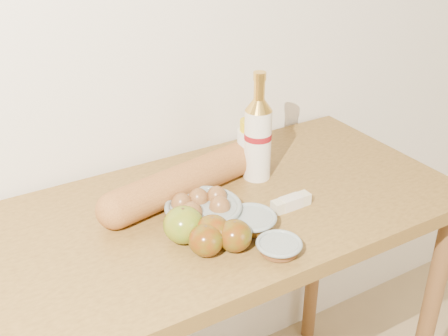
{
  "coord_description": "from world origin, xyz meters",
  "views": [
    {
      "loc": [
        -0.57,
        0.19,
        1.62
      ],
      "look_at": [
        0.0,
        1.15,
        1.02
      ],
      "focal_mm": 45.0,
      "sensor_mm": 36.0,
      "label": 1
    }
  ],
  "objects_px": {
    "table": "(218,249)",
    "bourbon_bottle": "(258,137)",
    "baguette": "(191,179)",
    "egg_bowl": "(203,209)",
    "cream_bottle": "(251,148)"
  },
  "relations": [
    {
      "from": "bourbon_bottle",
      "to": "cream_bottle",
      "type": "distance_m",
      "value": 0.06
    },
    {
      "from": "egg_bowl",
      "to": "baguette",
      "type": "height_order",
      "value": "baguette"
    },
    {
      "from": "cream_bottle",
      "to": "egg_bowl",
      "type": "distance_m",
      "value": 0.27
    },
    {
      "from": "baguette",
      "to": "cream_bottle",
      "type": "bearing_deg",
      "value": -3.37
    },
    {
      "from": "table",
      "to": "bourbon_bottle",
      "type": "bearing_deg",
      "value": 25.0
    },
    {
      "from": "egg_bowl",
      "to": "baguette",
      "type": "distance_m",
      "value": 0.12
    },
    {
      "from": "bourbon_bottle",
      "to": "egg_bowl",
      "type": "height_order",
      "value": "bourbon_bottle"
    },
    {
      "from": "bourbon_bottle",
      "to": "table",
      "type": "bearing_deg",
      "value": -172.72
    },
    {
      "from": "egg_bowl",
      "to": "cream_bottle",
      "type": "bearing_deg",
      "value": 32.0
    },
    {
      "from": "egg_bowl",
      "to": "baguette",
      "type": "relative_size",
      "value": 0.39
    },
    {
      "from": "table",
      "to": "egg_bowl",
      "type": "xyz_separation_m",
      "value": [
        -0.05,
        -0.03,
        0.15
      ]
    },
    {
      "from": "table",
      "to": "baguette",
      "type": "distance_m",
      "value": 0.19
    },
    {
      "from": "bourbon_bottle",
      "to": "baguette",
      "type": "bearing_deg",
      "value": 159.01
    },
    {
      "from": "table",
      "to": "egg_bowl",
      "type": "distance_m",
      "value": 0.16
    },
    {
      "from": "baguette",
      "to": "egg_bowl",
      "type": "bearing_deg",
      "value": -115.44
    }
  ]
}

